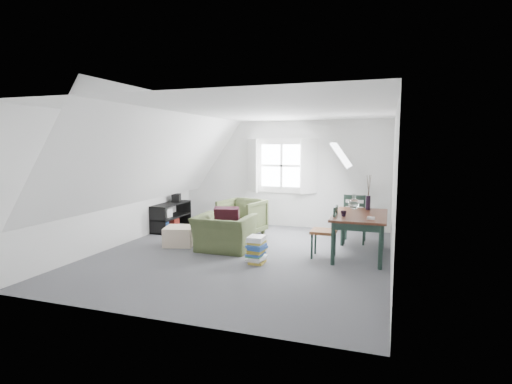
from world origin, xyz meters
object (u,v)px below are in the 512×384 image
(dining_chair_far, at_px, (355,217))
(dining_chair_near, at_px, (326,231))
(dining_table, at_px, (360,220))
(magazine_stack, at_px, (257,250))
(media_shelf, at_px, (170,218))
(armchair_far, at_px, (242,235))
(armchair_near, at_px, (224,250))
(ottoman, at_px, (180,236))

(dining_chair_far, xyz_separation_m, dining_chair_near, (-0.38, -1.23, -0.04))
(dining_table, distance_m, magazine_stack, 1.89)
(media_shelf, height_order, magazine_stack, media_shelf)
(dining_chair_far, bearing_deg, dining_chair_near, 76.91)
(dining_table, bearing_deg, armchair_far, 160.82)
(dining_chair_far, bearing_deg, dining_table, 103.87)
(dining_chair_far, distance_m, magazine_stack, 2.39)
(armchair_near, bearing_deg, dining_chair_near, -175.92)
(armchair_far, height_order, dining_chair_near, dining_chair_near)
(dining_chair_far, height_order, dining_chair_near, dining_chair_far)
(magazine_stack, bearing_deg, dining_chair_near, 33.63)
(dining_chair_far, xyz_separation_m, magazine_stack, (-1.41, -1.91, -0.29))
(dining_chair_near, height_order, media_shelf, dining_chair_near)
(dining_table, height_order, dining_chair_near, dining_chair_near)
(armchair_far, xyz_separation_m, dining_table, (2.52, -0.89, 0.65))
(ottoman, relative_size, dining_chair_far, 0.55)
(armchair_near, xyz_separation_m, media_shelf, (-1.89, 1.28, 0.28))
(armchair_near, xyz_separation_m, dining_chair_far, (2.23, 1.36, 0.51))
(armchair_far, bearing_deg, magazine_stack, -50.33)
(dining_chair_far, bearing_deg, magazine_stack, 57.74)
(dining_chair_far, relative_size, magazine_stack, 2.22)
(ottoman, xyz_separation_m, dining_table, (3.37, 0.31, 0.47))
(armchair_near, relative_size, dining_chair_near, 1.11)
(armchair_near, distance_m, dining_chair_far, 2.66)
(armchair_near, distance_m, magazine_stack, 1.01)
(armchair_far, height_order, dining_chair_far, dining_chair_far)
(magazine_stack, bearing_deg, dining_table, 31.20)
(armchair_near, bearing_deg, ottoman, -5.59)
(dining_chair_far, height_order, media_shelf, dining_chair_far)
(ottoman, bearing_deg, dining_chair_near, 0.87)
(ottoman, relative_size, media_shelf, 0.46)
(dining_chair_near, relative_size, media_shelf, 0.76)
(ottoman, height_order, dining_chair_near, dining_chair_near)
(ottoman, bearing_deg, armchair_near, -5.45)
(armchair_far, bearing_deg, dining_chair_near, -17.93)
(dining_chair_far, relative_size, media_shelf, 0.83)
(armchair_far, distance_m, magazine_stack, 2.09)
(ottoman, bearing_deg, dining_table, 5.28)
(armchair_far, xyz_separation_m, dining_chair_near, (1.98, -1.16, 0.47))
(armchair_far, xyz_separation_m, ottoman, (-0.84, -1.20, 0.18))
(armchair_far, relative_size, dining_chair_near, 0.95)
(dining_chair_far, bearing_deg, armchair_near, 35.66)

